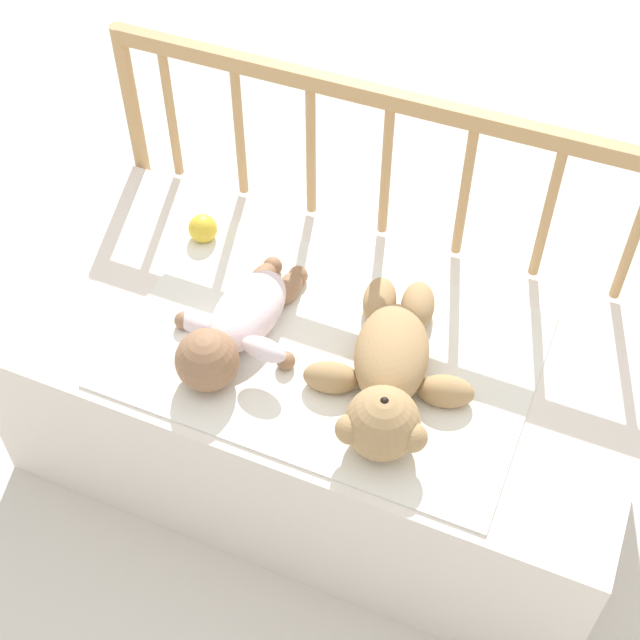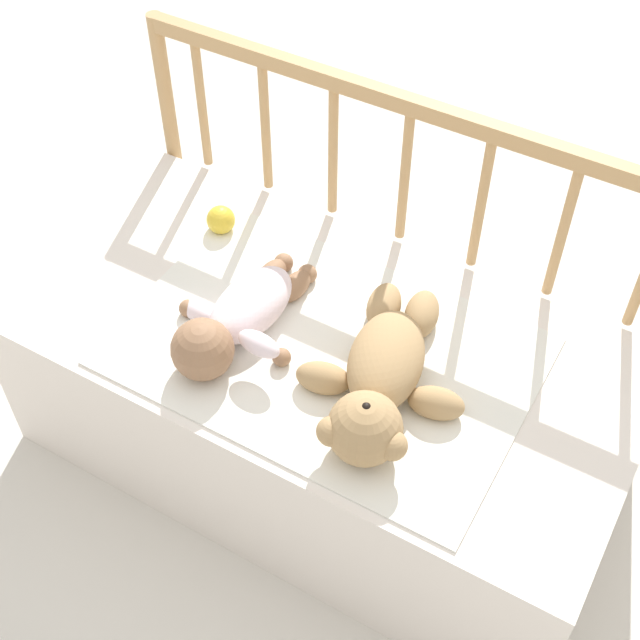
% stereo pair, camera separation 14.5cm
% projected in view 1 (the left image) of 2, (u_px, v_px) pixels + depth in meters
% --- Properties ---
extents(ground_plane, '(12.00, 12.00, 0.00)m').
position_uv_depth(ground_plane, '(322.00, 451.00, 2.16)').
color(ground_plane, silver).
extents(crib_mattress, '(1.32, 0.66, 0.43)m').
position_uv_depth(crib_mattress, '(322.00, 398.00, 2.00)').
color(crib_mattress, white).
rests_on(crib_mattress, ground_plane).
extents(crib_rail, '(1.32, 0.04, 0.80)m').
position_uv_depth(crib_rail, '(385.00, 182.00, 1.95)').
color(crib_rail, tan).
rests_on(crib_rail, ground_plane).
extents(blanket, '(0.83, 0.55, 0.01)m').
position_uv_depth(blanket, '(327.00, 351.00, 1.81)').
color(blanket, white).
rests_on(blanket, crib_mattress).
extents(teddy_bear, '(0.34, 0.47, 0.14)m').
position_uv_depth(teddy_bear, '(389.00, 373.00, 1.70)').
color(teddy_bear, tan).
rests_on(teddy_bear, crib_mattress).
extents(baby, '(0.28, 0.40, 0.13)m').
position_uv_depth(baby, '(237.00, 325.00, 1.79)').
color(baby, white).
rests_on(baby, crib_mattress).
extents(toy_ball, '(0.07, 0.07, 0.07)m').
position_uv_depth(toy_ball, '(203.00, 229.00, 2.01)').
color(toy_ball, yellow).
rests_on(toy_ball, crib_mattress).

